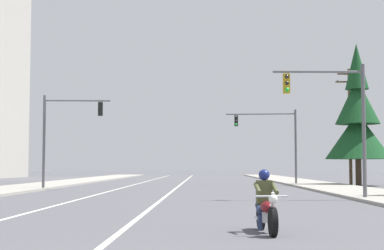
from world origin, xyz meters
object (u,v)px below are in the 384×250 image
utility_pole_right_far (350,122)px  traffic_signal_near_right (338,111)px  motorcycle_with_rider (266,207)px  traffic_signal_mid_right (275,134)px  traffic_signal_near_left (63,128)px  conifer_tree_right_verge_far (358,120)px

utility_pole_right_far → traffic_signal_near_right: bearing=-104.8°
utility_pole_right_far → motorcycle_with_rider: bearing=-106.5°
motorcycle_with_rider → traffic_signal_mid_right: traffic_signal_mid_right is taller
traffic_signal_near_right → traffic_signal_mid_right: bearing=90.7°
traffic_signal_mid_right → traffic_signal_near_left: bearing=-145.2°
motorcycle_with_rider → conifer_tree_right_verge_far: 35.92m
traffic_signal_near_right → traffic_signal_near_left: size_ratio=1.00×
traffic_signal_near_right → traffic_signal_mid_right: size_ratio=1.00×
traffic_signal_mid_right → utility_pole_right_far: bearing=-8.3°
traffic_signal_near_right → traffic_signal_mid_right: same height
traffic_signal_near_left → utility_pole_right_far: size_ratio=0.66×
traffic_signal_mid_right → traffic_signal_near_right: bearing=-89.3°
utility_pole_right_far → conifer_tree_right_verge_far: bearing=-74.9°
conifer_tree_right_verge_far → traffic_signal_near_left: bearing=-158.4°
traffic_signal_near_right → utility_pole_right_far: size_ratio=0.66×
traffic_signal_near_left → traffic_signal_near_right: bearing=-37.9°
traffic_signal_near_right → utility_pole_right_far: bearing=75.2°
traffic_signal_near_right → conifer_tree_right_verge_far: conifer_tree_right_verge_far is taller
traffic_signal_mid_right → conifer_tree_right_verge_far: bearing=-18.0°
traffic_signal_near_left → conifer_tree_right_verge_far: 23.04m
traffic_signal_near_right → utility_pole_right_far: (5.72, 21.60, 1.01)m
utility_pole_right_far → traffic_signal_near_left: bearing=-155.4°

